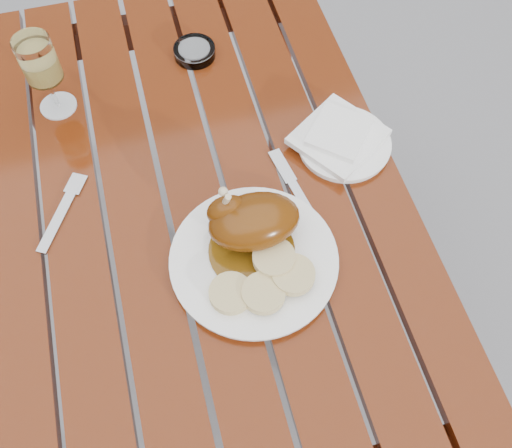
{
  "coord_description": "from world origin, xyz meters",
  "views": [
    {
      "loc": [
        -0.04,
        -0.62,
        1.67
      ],
      "look_at": [
        0.09,
        -0.13,
        0.78
      ],
      "focal_mm": 40.0,
      "sensor_mm": 36.0,
      "label": 1
    }
  ],
  "objects_px": {
    "dinner_plate": "(254,260)",
    "side_plate": "(344,144)",
    "table": "(207,270)",
    "wine_glass": "(45,76)",
    "ashtray": "(195,52)"
  },
  "relations": [
    {
      "from": "dinner_plate",
      "to": "wine_glass",
      "type": "height_order",
      "value": "wine_glass"
    },
    {
      "from": "table",
      "to": "wine_glass",
      "type": "distance_m",
      "value": 0.59
    },
    {
      "from": "table",
      "to": "ashtray",
      "type": "height_order",
      "value": "ashtray"
    },
    {
      "from": "table",
      "to": "dinner_plate",
      "type": "bearing_deg",
      "value": -68.95
    },
    {
      "from": "wine_glass",
      "to": "side_plate",
      "type": "bearing_deg",
      "value": -25.01
    },
    {
      "from": "side_plate",
      "to": "table",
      "type": "bearing_deg",
      "value": -176.75
    },
    {
      "from": "table",
      "to": "side_plate",
      "type": "xyz_separation_m",
      "value": [
        0.31,
        0.02,
        0.38
      ]
    },
    {
      "from": "dinner_plate",
      "to": "side_plate",
      "type": "bearing_deg",
      "value": 40.47
    },
    {
      "from": "dinner_plate",
      "to": "side_plate",
      "type": "height_order",
      "value": "dinner_plate"
    },
    {
      "from": "table",
      "to": "wine_glass",
      "type": "bearing_deg",
      "value": 130.34
    },
    {
      "from": "table",
      "to": "side_plate",
      "type": "relative_size",
      "value": 6.33
    },
    {
      "from": "table",
      "to": "ashtray",
      "type": "xyz_separation_m",
      "value": [
        0.08,
        0.35,
        0.39
      ]
    },
    {
      "from": "table",
      "to": "wine_glass",
      "type": "relative_size",
      "value": 6.68
    },
    {
      "from": "wine_glass",
      "to": "ashtray",
      "type": "relative_size",
      "value": 1.94
    },
    {
      "from": "dinner_plate",
      "to": "ashtray",
      "type": "height_order",
      "value": "ashtray"
    }
  ]
}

